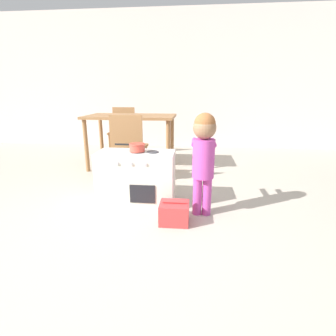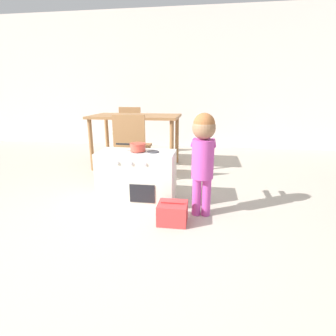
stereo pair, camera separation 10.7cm
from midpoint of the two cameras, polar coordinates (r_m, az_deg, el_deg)
The scene contains 9 objects.
ground_plane at distance 2.13m, azimuth -13.36°, elevation -15.01°, with size 16.00×16.00×0.00m, color #B2A899.
wall_back at distance 5.46m, azimuth 0.84°, elevation 18.43°, with size 10.00×0.06×2.60m.
play_kitchen at distance 2.65m, azimuth -5.60°, elevation -2.04°, with size 0.76×0.37×0.54m.
toy_pot at distance 2.56m, azimuth -5.46°, elevation 4.66°, with size 0.30×0.15×0.08m.
child_figure at distance 2.29m, azimuth 8.99°, elevation 3.77°, with size 0.22×0.37×0.93m.
toy_basket at distance 2.29m, azimuth 2.35°, elevation -9.76°, with size 0.25×0.22×0.20m.
dining_table at distance 3.90m, azimuth -6.26°, elevation 9.88°, with size 1.27×0.73×0.77m.
dining_chair_near at distance 3.26m, azimuth -6.86°, elevation 4.91°, with size 0.39×0.39×0.84m.
dining_chair_far at distance 4.63m, azimuth -7.95°, elevation 8.21°, with size 0.39×0.39×0.84m.
Camera 2 is at (0.79, -1.67, 1.09)m, focal length 28.00 mm.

